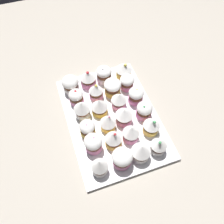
{
  "coord_description": "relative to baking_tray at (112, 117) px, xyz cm",
  "views": [
    {
      "loc": [
        43.35,
        -15.12,
        74.91
      ],
      "look_at": [
        0.0,
        0.0,
        4.2
      ],
      "focal_mm": 37.08,
      "sensor_mm": 36.0,
      "label": 1
    }
  ],
  "objects": [
    {
      "name": "cupcake_19",
      "position": [
        -11.26,
        10.23,
        3.93
      ],
      "size": [
        5.75,
        5.75,
        6.36
      ],
      "color": "pink",
      "rests_on": "baking_tray"
    },
    {
      "name": "cupcake_5",
      "position": [
        18.35,
        -10.49,
        4.52
      ],
      "size": [
        5.52,
        5.52,
        7.59
      ],
      "color": "white",
      "rests_on": "baking_tray"
    },
    {
      "name": "cupcake_22",
      "position": [
        10.27,
        10.97,
        4.24
      ],
      "size": [
        5.9,
        5.9,
        7.28
      ],
      "color": "#EFC651",
      "rests_on": "baking_tray"
    },
    {
      "name": "cupcake_2",
      "position": [
        -4.1,
        -10.07,
        4.74
      ],
      "size": [
        6.14,
        6.14,
        7.89
      ],
      "color": "white",
      "rests_on": "baking_tray"
    },
    {
      "name": "cupcake_14",
      "position": [
        -3.69,
        4.02,
        4.3
      ],
      "size": [
        5.82,
        5.82,
        7.15
      ],
      "color": "pink",
      "rests_on": "baking_tray"
    },
    {
      "name": "cupcake_20",
      "position": [
        -3.91,
        11.0,
        4.0
      ],
      "size": [
        5.79,
        5.79,
        6.9
      ],
      "color": "pink",
      "rests_on": "baking_tray"
    },
    {
      "name": "cupcake_4",
      "position": [
        10.06,
        -10.09,
        4.26
      ],
      "size": [
        6.23,
        6.23,
        7.32
      ],
      "color": "pink",
      "rests_on": "baking_tray"
    },
    {
      "name": "cupcake_15",
      "position": [
        3.39,
        3.4,
        4.52
      ],
      "size": [
        6.38,
        6.38,
        7.51
      ],
      "color": "pink",
      "rests_on": "baking_tray"
    },
    {
      "name": "cupcake_23",
      "position": [
        17.89,
        10.15,
        4.2
      ],
      "size": [
        5.5,
        5.5,
        7.31
      ],
      "color": "white",
      "rests_on": "baking_tray"
    },
    {
      "name": "cupcake_17",
      "position": [
        18.02,
        3.69,
        4.44
      ],
      "size": [
        6.5,
        6.5,
        7.47
      ],
      "color": "white",
      "rests_on": "baking_tray"
    },
    {
      "name": "ground_plane",
      "position": [
        0.0,
        0.0,
        -2.1
      ],
      "size": [
        180.0,
        180.0,
        3.0
      ],
      "primitive_type": "cube",
      "color": "#B2A899"
    },
    {
      "name": "cupcake_21",
      "position": [
        3.39,
        11.27,
        3.98
      ],
      "size": [
        5.82,
        5.82,
        7.01
      ],
      "color": "pink",
      "rests_on": "baking_tray"
    },
    {
      "name": "cupcake_9",
      "position": [
        4.03,
        -2.9,
        4.3
      ],
      "size": [
        5.86,
        5.86,
        7.32
      ],
      "color": "#EFC651",
      "rests_on": "baking_tray"
    },
    {
      "name": "cupcake_8",
      "position": [
        -3.41,
        -3.7,
        4.33
      ],
      "size": [
        6.1,
        6.1,
        7.32
      ],
      "color": "#EFC651",
      "rests_on": "baking_tray"
    },
    {
      "name": "cupcake_7",
      "position": [
        -10.69,
        -2.83,
        4.08
      ],
      "size": [
        5.36,
        5.36,
        7.26
      ],
      "color": "pink",
      "rests_on": "baking_tray"
    },
    {
      "name": "cupcake_3",
      "position": [
        3.9,
        -10.41,
        4.02
      ],
      "size": [
        5.49,
        5.49,
        6.96
      ],
      "color": "#EFC651",
      "rests_on": "baking_tray"
    },
    {
      "name": "cupcake_12",
      "position": [
        -18.17,
        2.86,
        4.04
      ],
      "size": [
        6.24,
        6.24,
        6.97
      ],
      "color": "white",
      "rests_on": "baking_tray"
    },
    {
      "name": "cupcake_1",
      "position": [
        -10.78,
        -10.68,
        3.85
      ],
      "size": [
        5.46,
        5.46,
        6.81
      ],
      "color": "pink",
      "rests_on": "baking_tray"
    },
    {
      "name": "cupcake_11",
      "position": [
        18.06,
        -2.85,
        4.16
      ],
      "size": [
        6.79,
        6.79,
        6.86
      ],
      "color": "pink",
      "rests_on": "baking_tray"
    },
    {
      "name": "cupcake_16",
      "position": [
        10.63,
        3.15,
        4.4
      ],
      "size": [
        5.86,
        5.86,
        7.39
      ],
      "color": "pink",
      "rests_on": "baking_tray"
    },
    {
      "name": "cupcake_0",
      "position": [
        -17.23,
        -11.23,
        4.3
      ],
      "size": [
        6.63,
        6.63,
        7.16
      ],
      "color": "white",
      "rests_on": "baking_tray"
    },
    {
      "name": "cupcake_18",
      "position": [
        -17.54,
        11.25,
        4.2
      ],
      "size": [
        6.78,
        6.78,
        7.17
      ],
      "color": "#EFC651",
      "rests_on": "baking_tray"
    },
    {
      "name": "cupcake_13",
      "position": [
        -10.49,
        3.88,
        4.18
      ],
      "size": [
        6.76,
        6.76,
        6.8
      ],
      "color": "#EFC651",
      "rests_on": "baking_tray"
    },
    {
      "name": "cupcake_10",
      "position": [
        10.81,
        -3.24,
        4.47
      ],
      "size": [
        5.79,
        5.79,
        8.0
      ],
      "color": "#EFC651",
      "rests_on": "baking_tray"
    },
    {
      "name": "cupcake_6",
      "position": [
        -17.79,
        -3.94,
        4.25
      ],
      "size": [
        6.15,
        6.15,
        7.64
      ],
      "color": "pink",
      "rests_on": "baking_tray"
    },
    {
      "name": "baking_tray",
      "position": [
        0.0,
        0.0,
        0.0
      ],
      "size": [
        47.2,
        32.99,
        1.2
      ],
      "color": "silver",
      "rests_on": "ground_plane"
    }
  ]
}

